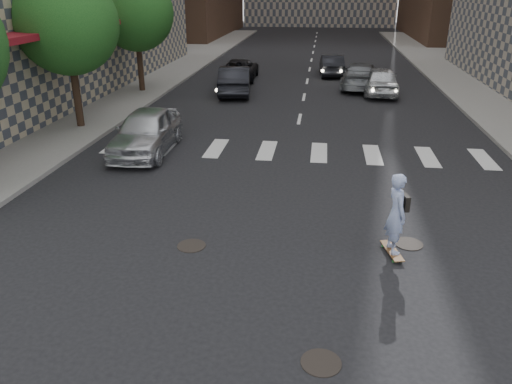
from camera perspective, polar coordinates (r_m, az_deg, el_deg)
ground at (r=11.05m, az=1.27°, el=-9.84°), size 160.00×160.00×0.00m
sidewalk_left at (r=33.62m, az=-20.45°, el=11.28°), size 13.00×80.00×0.15m
tree_b at (r=22.95m, az=-20.61°, el=18.13°), size 4.20×4.20×6.60m
tree_c at (r=30.28m, az=-13.45°, el=19.69°), size 4.20×4.20×6.60m
manhole_a at (r=9.00m, az=7.45°, el=-18.77°), size 0.70×0.70×0.02m
manhole_b at (r=12.39m, az=-7.39°, el=-6.11°), size 0.70×0.70×0.02m
manhole_c at (r=12.94m, az=17.04°, el=-5.67°), size 0.70×0.70×0.02m
skateboarder at (r=11.91m, az=15.77°, el=-2.37°), size 0.61×1.06×2.04m
silver_sedan at (r=19.34m, az=-12.45°, el=6.80°), size 2.09×4.85×1.63m
traffic_car_a at (r=29.43m, az=-2.44°, el=12.65°), size 2.34×5.07×1.61m
traffic_car_b at (r=31.77m, az=11.86°, el=12.87°), size 2.78×5.50×1.53m
traffic_car_c at (r=34.31m, az=-1.88°, el=13.86°), size 2.36×4.87×1.34m
traffic_car_d at (r=30.21m, az=14.03°, el=12.27°), size 2.01×4.77×1.61m
traffic_car_e at (r=36.17m, az=8.63°, el=14.14°), size 1.74×4.35×1.40m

